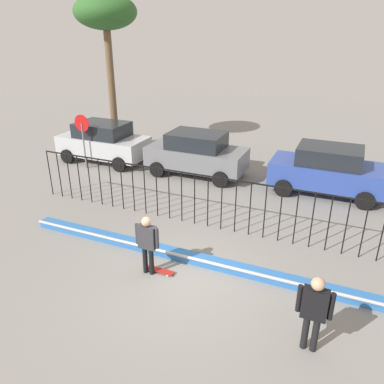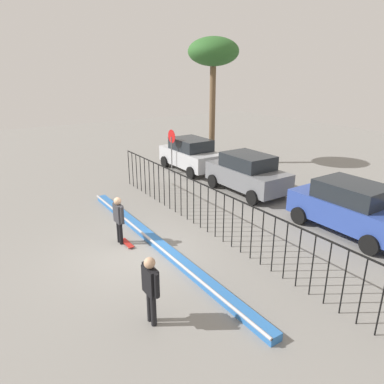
# 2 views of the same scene
# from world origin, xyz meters

# --- Properties ---
(ground_plane) EXTENTS (60.00, 60.00, 0.00)m
(ground_plane) POSITION_xyz_m (0.00, 0.00, 0.00)
(ground_plane) COLOR gray
(bowl_coping_ledge) EXTENTS (11.00, 0.40, 0.27)m
(bowl_coping_ledge) POSITION_xyz_m (0.00, 0.86, 0.12)
(bowl_coping_ledge) COLOR #2D6BB7
(bowl_coping_ledge) RESTS_ON ground
(perimeter_fence) EXTENTS (14.04, 0.04, 1.80)m
(perimeter_fence) POSITION_xyz_m (-0.00, 2.96, 1.11)
(perimeter_fence) COLOR black
(perimeter_fence) RESTS_ON ground
(skateboarder) EXTENTS (0.68, 0.26, 1.69)m
(skateboarder) POSITION_xyz_m (-0.98, -0.09, 1.01)
(skateboarder) COLOR black
(skateboarder) RESTS_ON ground
(skateboard) EXTENTS (0.80, 0.20, 0.07)m
(skateboard) POSITION_xyz_m (-0.72, 0.04, 0.06)
(skateboard) COLOR #A51E19
(skateboard) RESTS_ON ground
(camera_operator) EXTENTS (0.71, 0.27, 1.76)m
(camera_operator) POSITION_xyz_m (3.33, -1.09, 1.06)
(camera_operator) COLOR black
(camera_operator) RESTS_ON ground
(parked_car_silver) EXTENTS (4.30, 2.12, 1.90)m
(parked_car_silver) POSITION_xyz_m (-7.47, 7.12, 0.97)
(parked_car_silver) COLOR #B7BABF
(parked_car_silver) RESTS_ON ground
(parked_car_gray) EXTENTS (4.30, 2.12, 1.90)m
(parked_car_gray) POSITION_xyz_m (-2.65, 7.23, 0.97)
(parked_car_gray) COLOR slate
(parked_car_gray) RESTS_ON ground
(parked_car_blue) EXTENTS (4.30, 2.12, 1.90)m
(parked_car_blue) POSITION_xyz_m (2.81, 7.34, 0.97)
(parked_car_blue) COLOR #2D479E
(parked_car_blue) RESTS_ON ground
(stop_sign) EXTENTS (0.76, 0.07, 2.50)m
(stop_sign) POSITION_xyz_m (-7.67, 5.95, 1.62)
(stop_sign) COLOR slate
(stop_sign) RESTS_ON ground
(palm_tree_short) EXTENTS (2.99, 2.99, 7.52)m
(palm_tree_short) POSITION_xyz_m (-8.16, 9.16, 6.51)
(palm_tree_short) COLOR brown
(palm_tree_short) RESTS_ON ground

